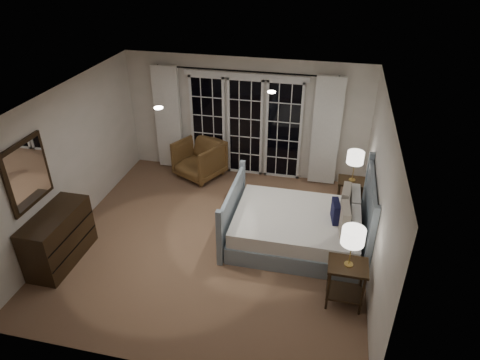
% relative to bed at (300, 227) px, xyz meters
% --- Properties ---
extents(floor, '(5.00, 5.00, 0.00)m').
position_rel_bed_xyz_m(floor, '(-1.42, -0.27, -0.33)').
color(floor, brown).
rests_on(floor, ground).
extents(ceiling, '(5.00, 5.00, 0.00)m').
position_rel_bed_xyz_m(ceiling, '(-1.42, -0.27, 2.17)').
color(ceiling, white).
rests_on(ceiling, wall_back).
extents(wall_left, '(0.02, 5.00, 2.50)m').
position_rel_bed_xyz_m(wall_left, '(-3.92, -0.27, 0.92)').
color(wall_left, beige).
rests_on(wall_left, floor).
extents(wall_right, '(0.02, 5.00, 2.50)m').
position_rel_bed_xyz_m(wall_right, '(1.08, -0.27, 0.92)').
color(wall_right, beige).
rests_on(wall_right, floor).
extents(wall_back, '(5.00, 0.02, 2.50)m').
position_rel_bed_xyz_m(wall_back, '(-1.42, 2.23, 0.92)').
color(wall_back, beige).
rests_on(wall_back, floor).
extents(wall_front, '(5.00, 0.02, 2.50)m').
position_rel_bed_xyz_m(wall_front, '(-1.42, -2.77, 0.92)').
color(wall_front, beige).
rests_on(wall_front, floor).
extents(french_doors, '(2.50, 0.04, 2.20)m').
position_rel_bed_xyz_m(french_doors, '(-1.42, 2.19, 0.76)').
color(french_doors, black).
rests_on(french_doors, wall_back).
extents(curtain_rod, '(3.50, 0.03, 0.03)m').
position_rel_bed_xyz_m(curtain_rod, '(-1.42, 2.13, 1.92)').
color(curtain_rod, black).
rests_on(curtain_rod, wall_back).
extents(curtain_left, '(0.55, 0.10, 2.25)m').
position_rel_bed_xyz_m(curtain_left, '(-3.07, 2.11, 0.82)').
color(curtain_left, white).
rests_on(curtain_left, curtain_rod).
extents(curtain_right, '(0.55, 0.10, 2.25)m').
position_rel_bed_xyz_m(curtain_right, '(0.23, 2.11, 0.82)').
color(curtain_right, white).
rests_on(curtain_right, curtain_rod).
extents(downlight_a, '(0.12, 0.12, 0.01)m').
position_rel_bed_xyz_m(downlight_a, '(-0.62, 0.33, 2.16)').
color(downlight_a, white).
rests_on(downlight_a, ceiling).
extents(downlight_b, '(0.12, 0.12, 0.01)m').
position_rel_bed_xyz_m(downlight_b, '(-2.02, -0.67, 2.16)').
color(downlight_b, white).
rests_on(downlight_b, ceiling).
extents(bed, '(2.25, 1.62, 1.32)m').
position_rel_bed_xyz_m(bed, '(0.00, 0.00, 0.00)').
color(bed, gray).
rests_on(bed, floor).
extents(nightstand_left, '(0.54, 0.43, 0.70)m').
position_rel_bed_xyz_m(nightstand_left, '(0.75, -1.21, 0.13)').
color(nightstand_left, black).
rests_on(nightstand_left, floor).
extents(nightstand_right, '(0.49, 0.39, 0.63)m').
position_rel_bed_xyz_m(nightstand_right, '(0.80, 1.22, 0.09)').
color(nightstand_right, black).
rests_on(nightstand_right, floor).
extents(lamp_left, '(0.31, 0.31, 0.60)m').
position_rel_bed_xyz_m(lamp_left, '(0.75, -1.21, 0.84)').
color(lamp_left, tan).
rests_on(lamp_left, nightstand_left).
extents(lamp_right, '(0.30, 0.30, 0.58)m').
position_rel_bed_xyz_m(lamp_right, '(0.80, 1.22, 0.76)').
color(lamp_right, tan).
rests_on(lamp_right, nightstand_right).
extents(armchair, '(1.16, 1.17, 0.80)m').
position_rel_bed_xyz_m(armchair, '(-2.32, 1.83, 0.07)').
color(armchair, brown).
rests_on(armchair, floor).
extents(dresser, '(0.53, 1.24, 0.88)m').
position_rel_bed_xyz_m(dresser, '(-3.65, -1.26, 0.11)').
color(dresser, black).
rests_on(dresser, floor).
extents(mirror, '(0.05, 0.85, 1.00)m').
position_rel_bed_xyz_m(mirror, '(-3.88, -1.26, 1.22)').
color(mirror, black).
rests_on(mirror, wall_left).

